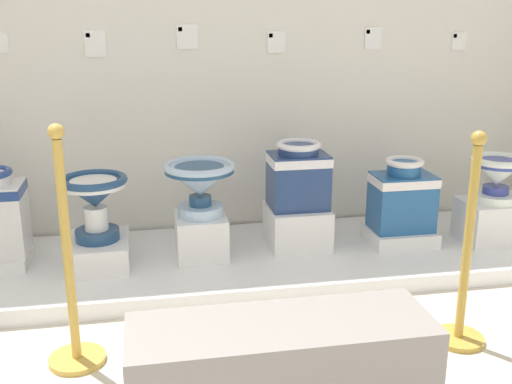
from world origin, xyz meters
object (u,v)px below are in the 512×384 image
object	(u,v)px
info_placard_third	(187,36)
stanchion_post_near_right	(464,278)
plinth_block_rightmost	(492,220)
plinth_block_broad_patterned	(201,236)
antique_toilet_broad_patterned	(200,180)
antique_toilet_leftmost	(402,195)
info_placard_fourth	(276,42)
info_placard_second	(95,43)
info_placard_sixth	(459,41)
info_placard_fifth	(373,38)
plinth_block_pale_glazed	(0,260)
plinth_block_central_ornate	(99,252)
info_placard_first	(0,42)
plinth_block_leftmost	(399,235)
plinth_block_slender_white	(297,226)
antique_toilet_rightmost	(497,174)
antique_toilet_central_ornate	(94,196)
museum_bench	(281,373)
stanchion_post_near_left	(71,292)
antique_toilet_slender_white	(298,173)

from	to	relation	value
info_placard_third	stanchion_post_near_right	world-z (taller)	info_placard_third
plinth_block_rightmost	stanchion_post_near_right	size ratio (longest dim) A/B	0.38
stanchion_post_near_right	plinth_block_broad_patterned	bearing A→B (deg)	136.76
antique_toilet_broad_patterned	plinth_block_rightmost	bearing A→B (deg)	-2.28
antique_toilet_leftmost	info_placard_fourth	distance (m)	1.20
info_placard_second	info_placard_sixth	world-z (taller)	info_placard_second
antique_toilet_broad_patterned	info_placard_fifth	world-z (taller)	info_placard_fifth
plinth_block_broad_patterned	info_placard_sixth	bearing A→B (deg)	16.09
info_placard_second	plinth_block_pale_glazed	bearing A→B (deg)	-141.60
plinth_block_pale_glazed	plinth_block_central_ornate	xyz separation A→B (m)	(0.54, -0.09, 0.04)
plinth_block_pale_glazed	plinth_block_rightmost	distance (m)	2.87
info_placard_third	info_placard_sixth	distance (m)	1.76
plinth_block_rightmost	info_placard_first	world-z (taller)	info_placard_first
info_placard_third	info_placard_sixth	xyz separation A→B (m)	(1.76, -0.00, -0.04)
info_placard_fourth	plinth_block_central_ornate	bearing A→B (deg)	-154.11
plinth_block_central_ornate	info_placard_fifth	distance (m)	2.12
info_placard_third	info_placard_sixth	size ratio (longest dim) A/B	1.26
plinth_block_leftmost	info_placard_third	distance (m)	1.75
antique_toilet_broad_patterned	plinth_block_rightmost	xyz separation A→B (m)	(1.76, -0.07, -0.32)
plinth_block_central_ornate	plinth_block_slender_white	bearing A→B (deg)	5.01
info_placard_fourth	antique_toilet_leftmost	bearing A→B (deg)	-37.93
plinth_block_leftmost	info_placard_third	bearing A→B (deg)	156.87
plinth_block_pale_glazed	plinth_block_leftmost	world-z (taller)	plinth_block_leftmost
plinth_block_central_ornate	antique_toilet_rightmost	world-z (taller)	antique_toilet_rightmost
info_placard_fifth	plinth_block_broad_patterned	bearing A→B (deg)	-156.47
plinth_block_broad_patterned	info_placard_fourth	xyz separation A→B (m)	(0.54, 0.51, 1.04)
antique_toilet_central_ornate	museum_bench	xyz separation A→B (m)	(0.71, -1.37, -0.29)
stanchion_post_near_right	antique_toilet_rightmost	bearing A→B (deg)	52.92
antique_toilet_central_ornate	plinth_block_slender_white	bearing A→B (deg)	5.01
plinth_block_slender_white	info_placard_second	distance (m)	1.59
antique_toilet_central_ornate	museum_bench	bearing A→B (deg)	-62.65
info_placard_first	info_placard_second	distance (m)	0.52
plinth_block_pale_glazed	info_placard_second	world-z (taller)	info_placard_second
antique_toilet_central_ornate	info_placard_fifth	size ratio (longest dim) A/B	2.66
plinth_block_pale_glazed	plinth_block_slender_white	world-z (taller)	plinth_block_slender_white
plinth_block_leftmost	stanchion_post_near_left	bearing A→B (deg)	-154.97
antique_toilet_central_ornate	antique_toilet_broad_patterned	xyz separation A→B (m)	(0.57, 0.03, 0.05)
info_placard_first	stanchion_post_near_right	size ratio (longest dim) A/B	0.12
antique_toilet_leftmost	antique_toilet_rightmost	distance (m)	0.58
plinth_block_rightmost	antique_toilet_central_ornate	bearing A→B (deg)	179.05
plinth_block_rightmost	antique_toilet_rightmost	xyz separation A→B (m)	(0.00, -0.00, 0.29)
plinth_block_slender_white	info_placard_first	world-z (taller)	info_placard_first
plinth_block_rightmost	info_placard_fifth	size ratio (longest dim) A/B	2.75
plinth_block_central_ornate	stanchion_post_near_right	world-z (taller)	stanchion_post_near_right
antique_toilet_slender_white	info_placard_second	distance (m)	1.40
info_placard_fifth	stanchion_post_near_right	bearing A→B (deg)	-93.75
plinth_block_broad_patterned	info_placard_first	distance (m)	1.58
antique_toilet_broad_patterned	info_placard_fifth	xyz separation A→B (m)	(1.16, 0.51, 0.74)
info_placard_fourth	info_placard_fifth	distance (m)	0.62
plinth_block_broad_patterned	antique_toilet_leftmost	size ratio (longest dim) A/B	0.72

